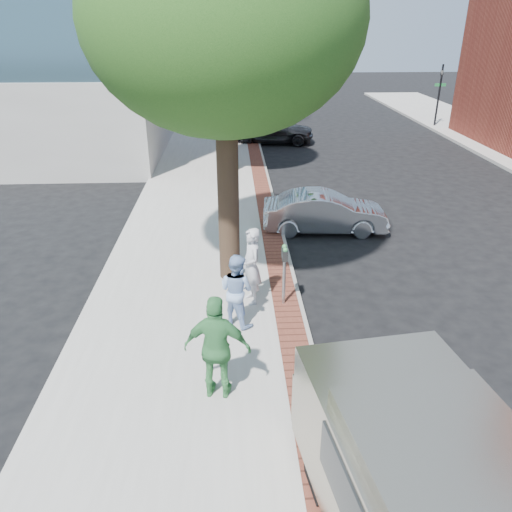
{
  "coord_description": "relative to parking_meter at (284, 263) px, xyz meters",
  "views": [
    {
      "loc": [
        -0.52,
        -9.66,
        6.15
      ],
      "look_at": [
        0.02,
        0.83,
        1.2
      ],
      "focal_mm": 35.0,
      "sensor_mm": 36.0,
      "label": 1
    }
  ],
  "objects": [
    {
      "name": "tree_near",
      "position": [
        -1.24,
        1.49,
        4.97
      ],
      "size": [
        6.0,
        6.0,
        8.51
      ],
      "color": "black",
      "rests_on": "sidewalk"
    },
    {
      "name": "curb",
      "position": [
        0.41,
        7.59,
        -1.13
      ],
      "size": [
        0.1,
        60.0,
        0.15
      ],
      "primitive_type": "cube",
      "color": "gray",
      "rests_on": "ground"
    },
    {
      "name": "tree_far",
      "position": [
        -1.14,
        11.59,
        4.09
      ],
      "size": [
        4.8,
        4.8,
        7.14
      ],
      "color": "black",
      "rests_on": "sidewalk"
    },
    {
      "name": "signal_far",
      "position": [
        11.86,
        21.59,
        1.05
      ],
      "size": [
        0.7,
        0.15,
        3.8
      ],
      "color": "black",
      "rests_on": "ground"
    },
    {
      "name": "person_gray",
      "position": [
        -0.75,
        0.15,
        -0.14
      ],
      "size": [
        0.61,
        0.77,
        1.84
      ],
      "primitive_type": "imported",
      "rotation": [
        0.0,
        0.0,
        -1.29
      ],
      "color": "#B8B8BD",
      "rests_on": "sidewalk"
    },
    {
      "name": "bg_car",
      "position": [
        1.05,
        17.65,
        -0.4
      ],
      "size": [
        4.89,
        2.39,
        1.6
      ],
      "primitive_type": "imported",
      "rotation": [
        0.0,
        0.0,
        1.46
      ],
      "color": "black",
      "rests_on": "ground"
    },
    {
      "name": "sedan_silver",
      "position": [
        1.79,
        4.73,
        -0.56
      ],
      "size": [
        3.99,
        1.6,
        1.29
      ],
      "primitive_type": "imported",
      "rotation": [
        0.0,
        0.0,
        1.51
      ],
      "color": "silver",
      "rests_on": "ground"
    },
    {
      "name": "person_officer",
      "position": [
        -1.1,
        -0.78,
        -0.23
      ],
      "size": [
        1.01,
        0.98,
        1.64
      ],
      "primitive_type": "imported",
      "rotation": [
        0.0,
        0.0,
        2.47
      ],
      "color": "#8EAEDC",
      "rests_on": "sidewalk"
    },
    {
      "name": "brick_strip",
      "position": [
        0.06,
        7.59,
        -1.05
      ],
      "size": [
        0.6,
        60.0,
        0.01
      ],
      "primitive_type": "cube",
      "color": "brown",
      "rests_on": "sidewalk"
    },
    {
      "name": "parking_meter",
      "position": [
        0.0,
        0.0,
        0.0
      ],
      "size": [
        0.12,
        0.32,
        1.47
      ],
      "color": "gray",
      "rests_on": "sidewalk"
    },
    {
      "name": "sidewalk",
      "position": [
        -2.14,
        7.59,
        -1.13
      ],
      "size": [
        5.0,
        60.0,
        0.15
      ],
      "primitive_type": "cube",
      "color": "#9E9991",
      "rests_on": "ground"
    },
    {
      "name": "office_base",
      "position": [
        -13.64,
        21.59,
        0.79
      ],
      "size": [
        18.2,
        22.2,
        4.0
      ],
      "primitive_type": "cube",
      "color": "gray",
      "rests_on": "ground"
    },
    {
      "name": "signal_near",
      "position": [
        0.26,
        21.59,
        1.05
      ],
      "size": [
        0.7,
        0.15,
        3.8
      ],
      "color": "black",
      "rests_on": "ground"
    },
    {
      "name": "ground",
      "position": [
        -0.64,
        -0.41,
        -1.21
      ],
      "size": [
        120.0,
        120.0,
        0.0
      ],
      "primitive_type": "plane",
      "color": "black",
      "rests_on": "ground"
    },
    {
      "name": "person_green",
      "position": [
        -1.46,
        -3.07,
        -0.07
      ],
      "size": [
        1.21,
        0.66,
        1.97
      ],
      "primitive_type": "imported",
      "rotation": [
        0.0,
        0.0,
        2.98
      ],
      "color": "#41904E",
      "rests_on": "sidewalk"
    }
  ]
}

